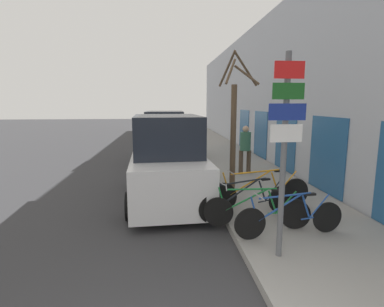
{
  "coord_description": "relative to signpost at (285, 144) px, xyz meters",
  "views": [
    {
      "loc": [
        -0.33,
        -1.71,
        2.65
      ],
      "look_at": [
        0.41,
        6.06,
        1.34
      ],
      "focal_mm": 28.0,
      "sensor_mm": 36.0,
      "label": 1
    }
  ],
  "objects": [
    {
      "name": "building_facade",
      "position": [
        2.8,
        11.18,
        1.2
      ],
      "size": [
        0.23,
        32.0,
        6.5
      ],
      "color": "#B2B7C1",
      "rests_on": "ground"
    },
    {
      "name": "signpost",
      "position": [
        0.0,
        0.0,
        0.0
      ],
      "size": [
        0.59,
        0.11,
        3.27
      ],
      "color": "#595B60",
      "rests_on": "sidewalk_curb"
    },
    {
      "name": "street_tree",
      "position": [
        0.16,
        4.09,
        -0.02
      ],
      "size": [
        1.15,
        1.18,
        3.98
      ],
      "color": "brown",
      "rests_on": "sidewalk_curb"
    },
    {
      "name": "bicycle_1",
      "position": [
        -0.03,
        1.16,
        -1.51
      ],
      "size": [
        2.12,
        0.54,
        0.85
      ],
      "rotation": [
        0.0,
        0.0,
        1.39
      ],
      "color": "black",
      "rests_on": "sidewalk_curb"
    },
    {
      "name": "pedestrian_near",
      "position": [
        1.04,
        5.93,
        -0.88
      ],
      "size": [
        0.45,
        0.38,
        1.72
      ],
      "rotation": [
        0.0,
        0.0,
        3.22
      ],
      "color": "#4C3D2D",
      "rests_on": "sidewalk_curb"
    },
    {
      "name": "sidewalk_curb",
      "position": [
        1.05,
        11.25,
        -1.95
      ],
      "size": [
        3.2,
        32.0,
        0.15
      ],
      "color": "gray",
      "rests_on": "ground"
    },
    {
      "name": "ground_plane",
      "position": [
        -1.55,
        8.45,
        -2.02
      ],
      "size": [
        80.0,
        80.0,
        0.0
      ],
      "primitive_type": "plane",
      "color": "#333335"
    },
    {
      "name": "bicycle_2",
      "position": [
        -0.04,
        1.7,
        -1.49
      ],
      "size": [
        2.28,
        0.74,
        0.88
      ],
      "rotation": [
        0.0,
        0.0,
        1.85
      ],
      "color": "black",
      "rests_on": "sidewalk_curb"
    },
    {
      "name": "parked_car_1",
      "position": [
        -1.81,
        9.46,
        -0.97
      ],
      "size": [
        2.16,
        4.22,
        2.3
      ],
      "rotation": [
        0.0,
        0.0,
        -0.03
      ],
      "color": "#B2B7BC",
      "rests_on": "ground"
    },
    {
      "name": "bicycle_0",
      "position": [
        0.49,
        0.73,
        -1.51
      ],
      "size": [
        2.2,
        0.44,
        0.84
      ],
      "rotation": [
        0.0,
        0.0,
        1.68
      ],
      "color": "black",
      "rests_on": "sidewalk_curb"
    },
    {
      "name": "parked_car_0",
      "position": [
        -1.79,
        3.59,
        -0.97
      ],
      "size": [
        2.26,
        4.63,
        2.34
      ],
      "rotation": [
        0.0,
        0.0,
        0.05
      ],
      "color": "silver",
      "rests_on": "ground"
    },
    {
      "name": "bicycle_3",
      "position": [
        0.39,
        2.22,
        -1.46
      ],
      "size": [
        2.54,
        0.47,
        0.96
      ],
      "rotation": [
        0.0,
        0.0,
        1.69
      ],
      "color": "black",
      "rests_on": "sidewalk_curb"
    }
  ]
}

